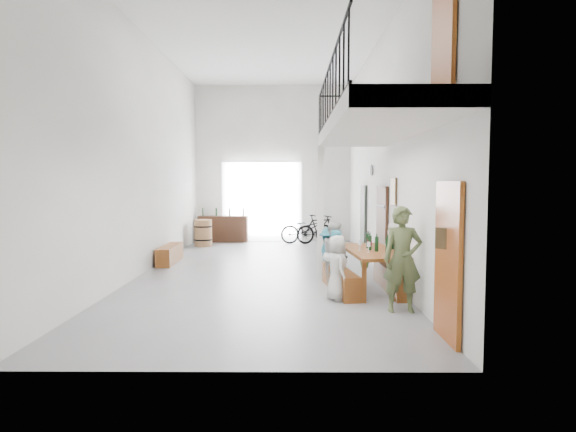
{
  "coord_description": "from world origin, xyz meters",
  "views": [
    {
      "loc": [
        0.64,
        -11.16,
        2.08
      ],
      "look_at": [
        0.57,
        -0.5,
        1.34
      ],
      "focal_mm": 30.0,
      "sensor_mm": 36.0,
      "label": 1
    }
  ],
  "objects_px": {
    "side_bench": "(170,254)",
    "serving_counter": "(223,229)",
    "tasting_table": "(372,254)",
    "oak_barrel": "(203,233)",
    "bicycle_near": "(307,229)",
    "bench_inner": "(340,280)",
    "host_standing": "(402,259)"
  },
  "relations": [
    {
      "from": "host_standing",
      "to": "oak_barrel",
      "type": "bearing_deg",
      "value": 121.56
    },
    {
      "from": "side_bench",
      "to": "host_standing",
      "type": "bearing_deg",
      "value": -43.51
    },
    {
      "from": "side_bench",
      "to": "host_standing",
      "type": "xyz_separation_m",
      "value": [
        4.93,
        -4.68,
        0.63
      ]
    },
    {
      "from": "oak_barrel",
      "to": "serving_counter",
      "type": "bearing_deg",
      "value": 67.25
    },
    {
      "from": "side_bench",
      "to": "bicycle_near",
      "type": "relative_size",
      "value": 0.86
    },
    {
      "from": "oak_barrel",
      "to": "host_standing",
      "type": "bearing_deg",
      "value": -59.68
    },
    {
      "from": "oak_barrel",
      "to": "bicycle_near",
      "type": "distance_m",
      "value": 3.52
    },
    {
      "from": "bench_inner",
      "to": "side_bench",
      "type": "height_order",
      "value": "side_bench"
    },
    {
      "from": "side_bench",
      "to": "bench_inner",
      "type": "bearing_deg",
      "value": -38.46
    },
    {
      "from": "side_bench",
      "to": "tasting_table",
      "type": "bearing_deg",
      "value": -33.91
    },
    {
      "from": "tasting_table",
      "to": "oak_barrel",
      "type": "xyz_separation_m",
      "value": [
        -4.44,
        6.46,
        -0.27
      ]
    },
    {
      "from": "tasting_table",
      "to": "serving_counter",
      "type": "relative_size",
      "value": 1.3
    },
    {
      "from": "tasting_table",
      "to": "side_bench",
      "type": "distance_m",
      "value": 5.68
    },
    {
      "from": "serving_counter",
      "to": "side_bench",
      "type": "bearing_deg",
      "value": -98.9
    },
    {
      "from": "host_standing",
      "to": "bicycle_near",
      "type": "distance_m",
      "value": 8.84
    },
    {
      "from": "oak_barrel",
      "to": "host_standing",
      "type": "xyz_separation_m",
      "value": [
        4.67,
        -7.98,
        0.42
      ]
    },
    {
      "from": "oak_barrel",
      "to": "serving_counter",
      "type": "xyz_separation_m",
      "value": [
        0.49,
        1.17,
        0.02
      ]
    },
    {
      "from": "bench_inner",
      "to": "serving_counter",
      "type": "xyz_separation_m",
      "value": [
        -3.33,
        7.71,
        0.23
      ]
    },
    {
      "from": "serving_counter",
      "to": "host_standing",
      "type": "distance_m",
      "value": 10.07
    },
    {
      "from": "serving_counter",
      "to": "bicycle_near",
      "type": "height_order",
      "value": "bicycle_near"
    },
    {
      "from": "host_standing",
      "to": "serving_counter",
      "type": "bearing_deg",
      "value": 115.78
    },
    {
      "from": "tasting_table",
      "to": "oak_barrel",
      "type": "bearing_deg",
      "value": 119.72
    },
    {
      "from": "side_bench",
      "to": "bicycle_near",
      "type": "xyz_separation_m",
      "value": [
        3.7,
        4.06,
        0.26
      ]
    },
    {
      "from": "bench_inner",
      "to": "oak_barrel",
      "type": "bearing_deg",
      "value": 112.37
    },
    {
      "from": "bench_inner",
      "to": "bicycle_near",
      "type": "bearing_deg",
      "value": 85.1
    },
    {
      "from": "side_bench",
      "to": "serving_counter",
      "type": "height_order",
      "value": "serving_counter"
    },
    {
      "from": "serving_counter",
      "to": "bicycle_near",
      "type": "bearing_deg",
      "value": -7.17
    },
    {
      "from": "oak_barrel",
      "to": "serving_counter",
      "type": "relative_size",
      "value": 0.5
    },
    {
      "from": "tasting_table",
      "to": "serving_counter",
      "type": "distance_m",
      "value": 8.59
    },
    {
      "from": "oak_barrel",
      "to": "bicycle_near",
      "type": "bearing_deg",
      "value": 12.52
    },
    {
      "from": "bench_inner",
      "to": "oak_barrel",
      "type": "relative_size",
      "value": 2.22
    },
    {
      "from": "tasting_table",
      "to": "serving_counter",
      "type": "bearing_deg",
      "value": 112.59
    }
  ]
}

